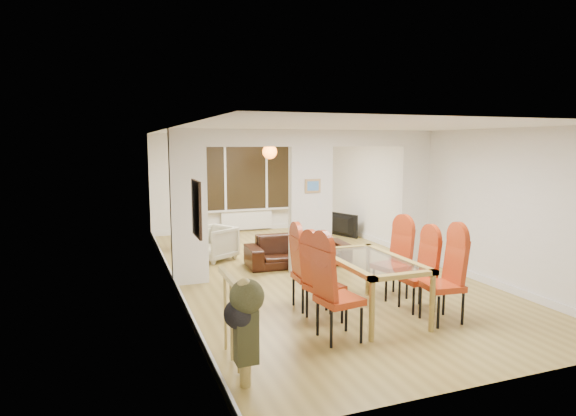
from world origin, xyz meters
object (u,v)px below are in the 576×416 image
dining_chair_la (339,292)px  dining_chair_lb (325,281)px  bowl (287,234)px  dining_chair_lc (310,271)px  television (339,225)px  dining_table (370,287)px  person (195,214)px  dining_chair_rb (417,273)px  bottle (290,228)px  coffee_table (284,240)px  dining_chair_rc (391,261)px  sofa (298,250)px  dining_chair_ra (442,279)px  armchair (214,243)px

dining_chair_la → dining_chair_lb: size_ratio=1.08×
bowl → dining_chair_lc: bearing=-105.7°
dining_chair_lc → television: dining_chair_lc is taller
bowl → dining_table: bearing=-96.0°
person → television: size_ratio=1.57×
dining_chair_rb → bottle: dining_chair_rb is taller
dining_table → bottle: dining_table is taller
dining_chair_lb → bowl: bearing=65.0°
person → coffee_table: 2.15m
dining_chair_lc → dining_chair_rc: (1.37, 0.04, 0.00)m
sofa → coffee_table: (0.38, 1.86, -0.18)m
dining_chair_lb → bottle: size_ratio=4.26×
coffee_table → dining_chair_ra: bearing=-86.7°
dining_chair_rb → armchair: (-2.12, 3.93, -0.19)m
dining_chair_lb → armchair: dining_chair_lb is taller
dining_chair_rb → dining_chair_lc: bearing=155.7°
dining_table → bowl: (0.49, 4.68, -0.14)m
dining_chair_rc → armchair: (-2.08, 3.29, -0.21)m
television → dining_chair_rc: bearing=142.5°
dining_chair_rb → dining_chair_rc: (-0.04, 0.64, 0.02)m
dining_chair_lb → person: (-0.90, 4.89, 0.26)m
dining_chair_ra → sofa: 3.56m
dining_chair_rc → dining_chair_ra: bearing=-98.5°
sofa → armchair: size_ratio=2.64×
dining_chair_ra → sofa: dining_chair_ra is taller
person → bowl: size_ratio=7.49×
coffee_table → bowl: bearing=-70.9°
sofa → person: (-1.66, 1.98, 0.51)m
sofa → person: 2.64m
dining_chair_ra → bowl: size_ratio=5.43×
dining_table → armchair: bearing=109.6°
dining_chair_la → dining_chair_rb: bearing=11.7°
dining_chair_ra → coffee_table: size_ratio=1.15×
dining_chair_lc → television: size_ratio=1.08×
coffee_table → bottle: (0.21, 0.10, 0.24)m
dining_chair_lc → sofa: dining_chair_lc is taller
dining_chair_lc → dining_chair_lb: bearing=-89.4°
dining_chair_rb → bowl: size_ratio=4.99×
dining_chair_rb → television: size_ratio=1.04×
dining_table → sofa: bearing=88.4°
television → bottle: size_ratio=3.99×
dining_chair_la → dining_chair_rc: 1.90m
television → bowl: bearing=88.0°
dining_table → dining_chair_ra: size_ratio=1.47×
dining_chair_lb → television: dining_chair_lb is taller
dining_chair_rb → dining_chair_rc: size_ratio=0.96×
dining_chair_la → bowl: dining_chair_la is taller
dining_chair_rb → bottle: (-0.07, 4.94, -0.17)m
dining_table → television: 5.64m
dining_chair_rb → dining_table: bearing=174.5°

